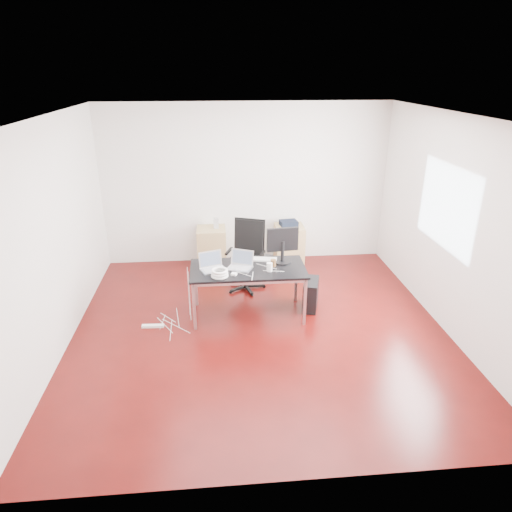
{
  "coord_description": "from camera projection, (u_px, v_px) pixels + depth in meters",
  "views": [
    {
      "loc": [
        -0.54,
        -5.35,
        3.31
      ],
      "look_at": [
        0.0,
        0.55,
        0.85
      ],
      "focal_mm": 32.0,
      "sensor_mm": 36.0,
      "label": 1
    }
  ],
  "objects": [
    {
      "name": "wastebasket",
      "position": [
        266.0,
        264.0,
        7.95
      ],
      "size": [
        0.28,
        0.28,
        0.28
      ],
      "primitive_type": "cylinder",
      "rotation": [
        0.0,
        0.0,
        -0.21
      ],
      "color": "black",
      "rests_on": "ground"
    },
    {
      "name": "desk",
      "position": [
        248.0,
        271.0,
        6.35
      ],
      "size": [
        1.6,
        0.8,
        0.73
      ],
      "color": "black",
      "rests_on": "ground"
    },
    {
      "name": "filing_cabinet_right",
      "position": [
        289.0,
        245.0,
        8.22
      ],
      "size": [
        0.5,
        0.5,
        0.7
      ],
      "primitive_type": "cube",
      "color": "#A58752",
      "rests_on": "ground"
    },
    {
      "name": "filing_cabinet_left",
      "position": [
        212.0,
        247.0,
        8.1
      ],
      "size": [
        0.5,
        0.5,
        0.7
      ],
      "primitive_type": "cube",
      "color": "#A58752",
      "rests_on": "ground"
    },
    {
      "name": "navy_garment",
      "position": [
        289.0,
        223.0,
        8.1
      ],
      "size": [
        0.33,
        0.28,
        0.09
      ],
      "primitive_type": "cube",
      "rotation": [
        0.0,
        0.0,
        0.13
      ],
      "color": "black",
      "rests_on": "filing_cabinet_right"
    },
    {
      "name": "laptop_left",
      "position": [
        212.0,
        265.0,
        6.27
      ],
      "size": [
        0.4,
        0.35,
        0.23
      ],
      "rotation": [
        0.0,
        0.0,
        0.34
      ],
      "color": "silver",
      "rests_on": "desk"
    },
    {
      "name": "office_chair",
      "position": [
        247.0,
        252.0,
        7.23
      ],
      "size": [
        0.61,
        0.63,
        1.08
      ],
      "rotation": [
        0.0,
        0.0,
        -0.35
      ],
      "color": "black",
      "rests_on": "ground"
    },
    {
      "name": "cup_white",
      "position": [
        270.0,
        267.0,
        6.21
      ],
      "size": [
        0.09,
        0.09,
        0.12
      ],
      "primitive_type": "cylinder",
      "rotation": [
        0.0,
        0.0,
        -0.2
      ],
      "color": "white",
      "rests_on": "desk"
    },
    {
      "name": "cable_coil",
      "position": [
        220.0,
        273.0,
        6.05
      ],
      "size": [
        0.24,
        0.24,
        0.11
      ],
      "rotation": [
        0.0,
        0.0,
        0.4
      ],
      "color": "white",
      "rests_on": "desk"
    },
    {
      "name": "room_shell",
      "position": [
        263.0,
        232.0,
        5.71
      ],
      "size": [
        5.0,
        5.0,
        5.0
      ],
      "color": "#3C0806",
      "rests_on": "ground"
    },
    {
      "name": "cup_brown",
      "position": [
        273.0,
        263.0,
        6.37
      ],
      "size": [
        0.09,
        0.09,
        0.1
      ],
      "primitive_type": "cylinder",
      "rotation": [
        0.0,
        0.0,
        -0.27
      ],
      "color": "brown",
      "rests_on": "desk"
    },
    {
      "name": "pc_tower",
      "position": [
        311.0,
        294.0,
        6.7
      ],
      "size": [
        0.32,
        0.49,
        0.44
      ],
      "primitive_type": "cube",
      "rotation": [
        0.0,
        0.0,
        -0.29
      ],
      "color": "black",
      "rests_on": "ground"
    },
    {
      "name": "power_adapter",
      "position": [
        234.0,
        274.0,
        6.11
      ],
      "size": [
        0.09,
        0.09,
        0.03
      ],
      "primitive_type": "cube",
      "rotation": [
        0.0,
        0.0,
        -0.42
      ],
      "color": "white",
      "rests_on": "desk"
    },
    {
      "name": "power_strip",
      "position": [
        153.0,
        326.0,
        6.27
      ],
      "size": [
        0.3,
        0.07,
        0.04
      ],
      "primitive_type": "cube",
      "rotation": [
        0.0,
        0.0,
        -0.04
      ],
      "color": "white",
      "rests_on": "ground"
    },
    {
      "name": "speaker",
      "position": [
        216.0,
        223.0,
        7.96
      ],
      "size": [
        0.09,
        0.08,
        0.18
      ],
      "primitive_type": "cube",
      "rotation": [
        0.0,
        0.0,
        -0.01
      ],
      "color": "#9E9E9E",
      "rests_on": "filing_cabinet_left"
    },
    {
      "name": "keyboard",
      "position": [
        262.0,
        259.0,
        6.59
      ],
      "size": [
        0.46,
        0.21,
        0.02
      ],
      "primitive_type": "cube",
      "rotation": [
        0.0,
        0.0,
        -0.17
      ],
      "color": "white",
      "rests_on": "desk"
    },
    {
      "name": "laptop_right",
      "position": [
        241.0,
        264.0,
        6.32
      ],
      "size": [
        0.4,
        0.36,
        0.23
      ],
      "rotation": [
        0.0,
        0.0,
        -0.41
      ],
      "color": "silver",
      "rests_on": "desk"
    },
    {
      "name": "monitor",
      "position": [
        282.0,
        243.0,
        6.43
      ],
      "size": [
        0.45,
        0.26,
        0.51
      ],
      "rotation": [
        0.0,
        0.0,
        0.11
      ],
      "color": "black",
      "rests_on": "desk"
    }
  ]
}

